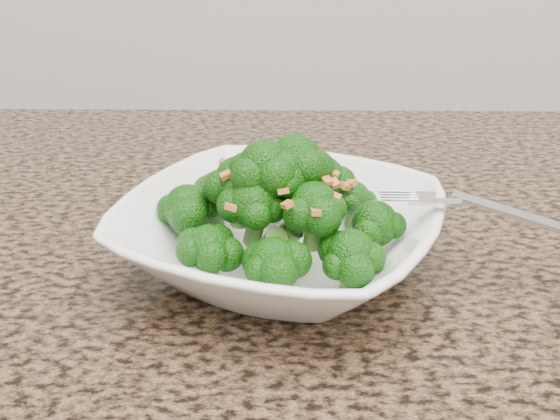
# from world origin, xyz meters

# --- Properties ---
(granite_counter) EXTENTS (1.64, 1.04, 0.03)m
(granite_counter) POSITION_xyz_m (0.00, 0.30, 0.89)
(granite_counter) COLOR brown
(granite_counter) RESTS_ON cabinet
(bowl) EXTENTS (0.30, 0.30, 0.06)m
(bowl) POSITION_xyz_m (-0.10, 0.41, 0.93)
(bowl) COLOR white
(bowl) RESTS_ON granite_counter
(broccoli_pile) EXTENTS (0.20, 0.20, 0.06)m
(broccoli_pile) POSITION_xyz_m (-0.10, 0.41, 0.99)
(broccoli_pile) COLOR #124F09
(broccoli_pile) RESTS_ON bowl
(garlic_topping) EXTENTS (0.12, 0.12, 0.01)m
(garlic_topping) POSITION_xyz_m (-0.10, 0.41, 1.02)
(garlic_topping) COLOR #BA722D
(garlic_topping) RESTS_ON broccoli_pile
(fork) EXTENTS (0.17, 0.07, 0.01)m
(fork) POSITION_xyz_m (0.02, 0.40, 0.96)
(fork) COLOR silver
(fork) RESTS_ON bowl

